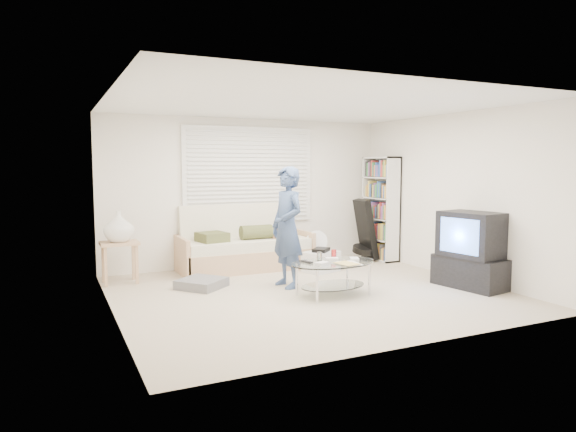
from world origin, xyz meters
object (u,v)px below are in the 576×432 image
futon_sofa (245,248)px  coffee_table (333,268)px  bookshelf (380,209)px  tv_unit (471,251)px

futon_sofa → coffee_table: futon_sofa is taller
bookshelf → tv_unit: size_ratio=1.75×
futon_sofa → bookshelf: 2.62m
tv_unit → coffee_table: tv_unit is taller
futon_sofa → bookshelf: (2.54, -0.21, 0.58)m
bookshelf → futon_sofa: bearing=175.2°
bookshelf → coffee_table: (-2.09, -1.92, -0.57)m
bookshelf → coffee_table: bearing=-137.4°
tv_unit → coffee_table: 2.02m
futon_sofa → coffee_table: 2.18m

